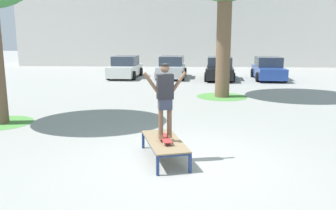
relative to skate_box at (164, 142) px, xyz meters
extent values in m
plane|color=#999993|center=(0.38, -0.18, -0.41)|extent=(120.00, 120.00, 0.00)
cube|color=silver|center=(0.32, 26.95, 4.82)|extent=(32.43, 4.00, 10.46)
cube|color=navy|center=(-0.60, 0.78, -0.22)|extent=(0.07, 0.07, 0.38)
cube|color=navy|center=(0.07, 0.98, -0.22)|extent=(0.07, 0.07, 0.38)
cube|color=navy|center=(-0.07, -0.98, -0.22)|extent=(0.07, 0.07, 0.38)
cube|color=navy|center=(0.60, -0.78, -0.22)|extent=(0.07, 0.07, 0.38)
cylinder|color=navy|center=(-0.34, -0.10, -0.01)|extent=(0.59, 1.83, 0.05)
cylinder|color=navy|center=(0.34, 0.10, -0.01)|extent=(0.59, 1.83, 0.05)
cylinder|color=navy|center=(-0.26, 0.88, -0.01)|extent=(0.74, 0.27, 0.05)
cylinder|color=navy|center=(0.26, -0.88, -0.01)|extent=(0.74, 0.27, 0.05)
cube|color=#847051|center=(0.00, 0.00, 0.03)|extent=(1.27, 2.04, 0.03)
cube|color=#B23333|center=(0.03, -0.09, 0.13)|extent=(0.40, 0.82, 0.02)
cylinder|color=silver|center=(-0.12, 0.16, 0.07)|extent=(0.04, 0.06, 0.06)
cylinder|color=silver|center=(0.03, 0.20, 0.07)|extent=(0.04, 0.06, 0.06)
cylinder|color=silver|center=(0.03, -0.38, 0.07)|extent=(0.04, 0.06, 0.06)
cylinder|color=silver|center=(0.17, -0.34, 0.07)|extent=(0.04, 0.06, 0.06)
cylinder|color=brown|center=(-0.07, -0.11, 0.55)|extent=(0.11, 0.11, 0.82)
cube|color=#99704C|center=(-0.08, -0.06, 0.17)|extent=(0.16, 0.26, 0.07)
cylinder|color=brown|center=(0.12, -0.06, 0.55)|extent=(0.11, 0.11, 0.82)
cube|color=#99704C|center=(0.11, -0.01, 0.17)|extent=(0.16, 0.26, 0.07)
cube|color=#33384C|center=(0.03, -0.09, 0.92)|extent=(0.34, 0.27, 0.24)
cube|color=#232328|center=(0.03, -0.09, 1.32)|extent=(0.41, 0.31, 0.56)
cylinder|color=brown|center=(-0.26, -0.17, 1.40)|extent=(0.41, 0.18, 0.52)
cylinder|color=brown|center=(0.32, -0.01, 1.40)|extent=(0.41, 0.18, 0.52)
sphere|color=brown|center=(0.03, -0.09, 1.73)|extent=(0.20, 0.20, 0.20)
cylinder|color=black|center=(0.03, -0.09, 1.80)|extent=(0.19, 0.19, 0.05)
cylinder|color=#519342|center=(-5.71, 3.12, -0.41)|extent=(2.11, 2.11, 0.01)
cylinder|color=brown|center=(2.17, 8.68, 2.01)|extent=(0.68, 0.68, 4.84)
cylinder|color=#519342|center=(2.17, 8.68, -0.41)|extent=(2.41, 2.41, 0.01)
cube|color=silver|center=(-3.84, 16.12, 0.10)|extent=(1.89, 4.27, 0.70)
cube|color=#2D3847|center=(-3.83, 16.27, 0.77)|extent=(1.65, 2.17, 0.64)
cylinder|color=black|center=(-3.05, 14.78, -0.11)|extent=(0.25, 0.61, 0.60)
cylinder|color=black|center=(-4.75, 14.86, -0.11)|extent=(0.25, 0.61, 0.60)
cylinder|color=black|center=(-2.93, 17.38, -0.11)|extent=(0.25, 0.61, 0.60)
cylinder|color=black|center=(-4.63, 17.46, -0.11)|extent=(0.25, 0.61, 0.60)
cube|color=#B7BABF|center=(-0.60, 16.13, 0.10)|extent=(1.90, 4.28, 0.70)
cube|color=#2D3847|center=(-0.59, 16.28, 0.77)|extent=(1.66, 2.17, 0.64)
cylinder|color=black|center=(0.19, 14.79, -0.11)|extent=(0.25, 0.61, 0.60)
cylinder|color=black|center=(-1.51, 14.87, -0.11)|extent=(0.25, 0.61, 0.60)
cylinder|color=black|center=(0.31, 17.39, -0.11)|extent=(0.25, 0.61, 0.60)
cylinder|color=black|center=(-1.39, 17.47, -0.11)|extent=(0.25, 0.61, 0.60)
cube|color=black|center=(2.64, 15.45, 0.10)|extent=(2.01, 4.32, 0.70)
cube|color=#2D3847|center=(2.65, 15.60, 0.77)|extent=(1.71, 2.21, 0.64)
cylinder|color=black|center=(3.39, 14.09, -0.11)|extent=(0.26, 0.61, 0.60)
cylinder|color=black|center=(1.69, 14.22, -0.11)|extent=(0.26, 0.61, 0.60)
cylinder|color=black|center=(3.59, 16.69, -0.11)|extent=(0.26, 0.61, 0.60)
cylinder|color=black|center=(1.89, 16.82, -0.11)|extent=(0.26, 0.61, 0.60)
cube|color=#28479E|center=(5.88, 15.58, 0.10)|extent=(1.93, 4.29, 0.70)
cube|color=#2D3847|center=(5.89, 15.73, 0.77)|extent=(1.68, 2.18, 0.64)
cylinder|color=black|center=(6.66, 14.23, -0.11)|extent=(0.25, 0.61, 0.60)
cylinder|color=black|center=(4.96, 14.33, -0.11)|extent=(0.25, 0.61, 0.60)
cylinder|color=black|center=(6.80, 16.83, -0.11)|extent=(0.25, 0.61, 0.60)
cylinder|color=black|center=(5.11, 16.93, -0.11)|extent=(0.25, 0.61, 0.60)
camera|label=1|loc=(0.53, -7.67, 2.42)|focal=36.79mm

